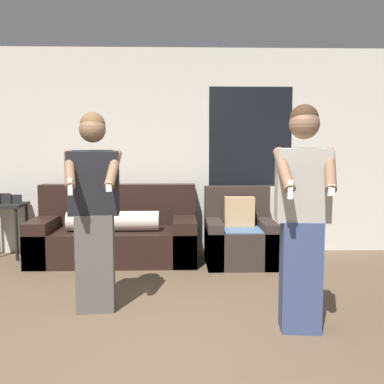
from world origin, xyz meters
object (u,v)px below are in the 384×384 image
side_table (6,212)px  person_right (302,216)px  couch (116,235)px  person_left (94,211)px  armchair (239,237)px

side_table → person_right: 3.95m
couch → side_table: 1.44m
side_table → person_left: bearing=-52.4°
armchair → side_table: bearing=173.5°
side_table → person_left: 2.44m
armchair → person_left: person_left is taller
couch → person_right: 2.87m
couch → side_table: size_ratio=2.37×
person_left → person_right: bearing=-16.1°
couch → side_table: couch is taller
side_table → person_left: (1.48, -1.92, 0.28)m
couch → person_left: bearing=-87.6°
person_left → person_right: person_right is taller
person_right → couch: bearing=127.9°
couch → armchair: couch is taller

